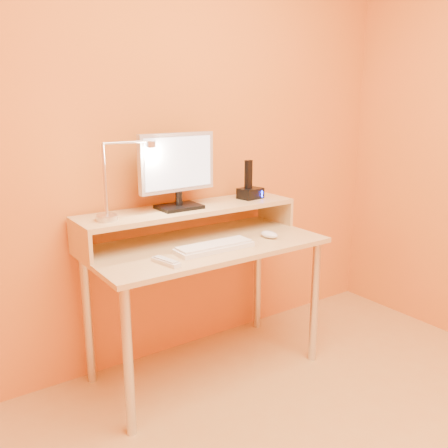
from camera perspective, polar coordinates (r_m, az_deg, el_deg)
wall_back at (r=2.62m, az=-6.20°, el=10.59°), size 3.00×0.04×2.50m
desk_leg_fl at (r=2.15m, az=-11.30°, el=-15.80°), size 0.04×0.04×0.69m
desk_leg_fr at (r=2.72m, az=10.70°, el=-9.11°), size 0.04×0.04×0.69m
desk_leg_bl at (r=2.57m, az=-15.88°, el=-10.86°), size 0.04×0.04×0.69m
desk_leg_br at (r=3.06m, az=4.02°, el=-6.17°), size 0.04×0.04×0.69m
desk_lower at (r=2.45m, az=-2.26°, el=-2.54°), size 1.20×0.60×0.02m
shelf_riser_left at (r=2.32m, az=-16.75°, el=-2.08°), size 0.02×0.30×0.14m
shelf_riser_right at (r=2.89m, az=6.05°, el=1.65°), size 0.02×0.30×0.14m
desk_shelf at (r=2.53m, az=-4.12°, el=1.74°), size 1.20×0.30×0.02m
monitor_foot at (r=2.50m, az=-5.35°, el=2.04°), size 0.22×0.16×0.02m
monitor_neck at (r=2.49m, az=-5.38°, el=3.03°), size 0.04×0.04×0.07m
monitor_panel at (r=2.47m, az=-5.59°, el=7.29°), size 0.44×0.07×0.30m
monitor_back at (r=2.49m, az=-5.86°, el=7.34°), size 0.39×0.04×0.25m
monitor_screen at (r=2.45m, az=-5.38°, el=7.24°), size 0.39×0.03×0.26m
lamp_base at (r=2.30m, az=-13.70°, el=0.73°), size 0.10×0.10×0.02m
lamp_post at (r=2.27m, az=-13.96°, el=5.09°), size 0.01×0.01×0.33m
lamp_arm at (r=2.29m, az=-11.38°, el=9.49°), size 0.24×0.01×0.01m
lamp_head at (r=2.35m, az=-8.65°, el=9.34°), size 0.04×0.04×0.03m
lamp_bulb at (r=2.35m, az=-8.63°, el=8.95°), size 0.03×0.03×0.00m
phone_dock at (r=2.75m, az=3.14°, el=3.66°), size 0.14×0.12×0.06m
phone_handset at (r=2.72m, az=2.92°, el=5.90°), size 0.04×0.03×0.16m
phone_led at (r=2.73m, az=4.54°, el=3.59°), size 0.01×0.00×0.04m
keyboard at (r=2.33m, az=-1.15°, el=-2.82°), size 0.40×0.13×0.02m
mouse at (r=2.54m, az=5.39°, el=-1.25°), size 0.08×0.12×0.04m
remote_control at (r=2.15m, az=-6.90°, el=-4.50°), size 0.07×0.16×0.02m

